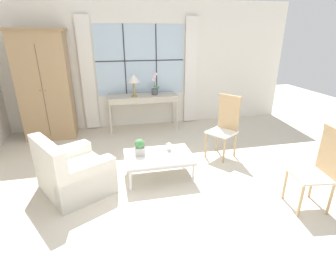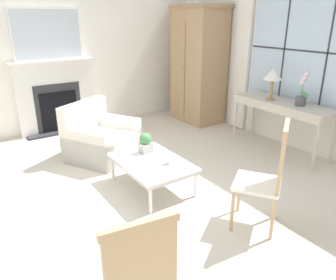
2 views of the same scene
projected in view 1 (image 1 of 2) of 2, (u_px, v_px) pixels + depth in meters
ground_plane at (170, 188)px, 3.84m from camera, size 14.00×14.00×0.00m
wall_back_windowed at (141, 66)px, 6.05m from camera, size 7.20×0.14×2.80m
armoire at (46, 86)px, 5.38m from camera, size 1.06×0.71×2.20m
console_table at (143, 99)px, 5.99m from camera, size 1.59×0.52×0.79m
table_lamp at (134, 79)px, 5.71m from camera, size 0.29×0.29×0.49m
potted_orchid at (155, 87)px, 5.95m from camera, size 0.19×0.15×0.50m
armchair_upholstered at (73, 174)px, 3.68m from camera, size 1.16×1.20×0.83m
side_chair_wooden at (225, 123)px, 4.68m from camera, size 0.61×0.61×1.11m
accent_chair_wooden at (321, 166)px, 3.23m from camera, size 0.49×0.49×1.07m
coffee_table at (159, 157)px, 4.04m from camera, size 1.04×0.72×0.37m
potted_plant_small at (140, 147)px, 3.99m from camera, size 0.16×0.16×0.26m
pillar_candle at (169, 147)px, 4.16m from camera, size 0.10×0.10×0.13m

